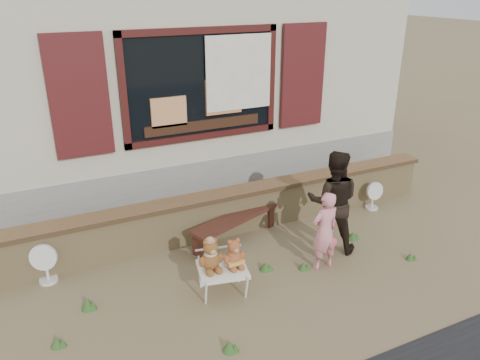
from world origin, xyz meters
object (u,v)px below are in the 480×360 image
child (325,231)px  adult (333,202)px  teddy_bear_right (234,252)px  teddy_bear_left (210,254)px  bench (235,223)px  folding_chair (222,270)px

child → adult: size_ratio=0.74×
teddy_bear_right → child: bearing=10.3°
adult → teddy_bear_right: bearing=45.3°
teddy_bear_left → teddy_bear_right: 0.28m
bench → folding_chair: (-0.67, -1.08, 0.04)m
adult → teddy_bear_left: bearing=42.1°
child → adult: (0.37, 0.35, 0.19)m
teddy_bear_left → teddy_bear_right: teddy_bear_left is taller
folding_chair → child: child is taller
folding_chair → adult: bearing=21.1°
teddy_bear_left → adult: size_ratio=0.29×
teddy_bear_left → teddy_bear_right: size_ratio=1.10×
teddy_bear_right → teddy_bear_left: bearing=180.0°
bench → adult: bearing=-55.9°
teddy_bear_right → child: (1.27, -0.03, -0.00)m
child → folding_chair: bearing=-5.8°
teddy_bear_right → adult: adult is taller
bench → folding_chair: bearing=-142.1°
bench → folding_chair: bench is taller
teddy_bear_left → adult: bearing=19.6°
teddy_bear_left → adult: adult is taller
folding_chair → teddy_bear_right: size_ratio=1.74×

